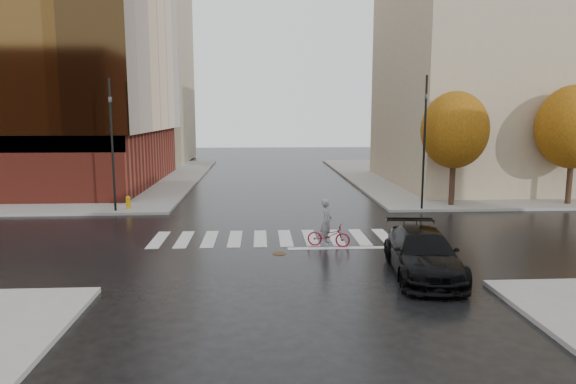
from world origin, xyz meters
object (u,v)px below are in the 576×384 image
object	(u,v)px
cyclist	(328,230)
sedan	(423,253)
fire_hydrant	(128,202)
traffic_light_nw	(112,137)
traffic_light_ne	(425,134)

from	to	relation	value
cyclist	sedan	bearing A→B (deg)	-129.57
sedan	cyclist	xyz separation A→B (m)	(-2.71, 3.90, -0.08)
fire_hydrant	traffic_light_nw	bearing A→B (deg)	-137.87
sedan	traffic_light_nw	xyz separation A→B (m)	(-13.37, 11.54, 3.42)
sedan	cyclist	world-z (taller)	cyclist
sedan	traffic_light_ne	distance (m)	12.28
sedan	traffic_light_ne	size ratio (longest dim) A/B	0.71
cyclist	fire_hydrant	size ratio (longest dim) A/B	2.76
sedan	traffic_light_ne	world-z (taller)	traffic_light_ne
sedan	traffic_light_nw	size ratio (longest dim) A/B	0.73
traffic_light_ne	fire_hydrant	bearing A→B (deg)	12.01
traffic_light_ne	fire_hydrant	size ratio (longest dim) A/B	10.10
traffic_light_ne	sedan	bearing A→B (deg)	87.45
sedan	cyclist	size ratio (longest dim) A/B	2.61
sedan	traffic_light_ne	bearing A→B (deg)	78.26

